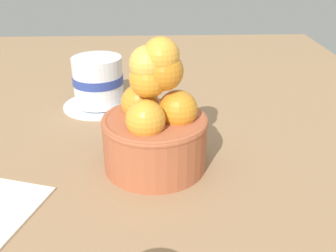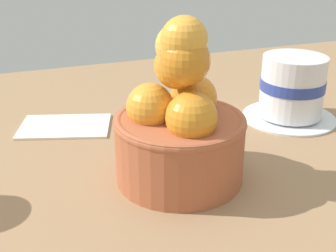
% 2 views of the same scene
% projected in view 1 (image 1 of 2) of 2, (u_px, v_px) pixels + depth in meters
% --- Properties ---
extents(ground_plane, '(1.47, 0.92, 0.04)m').
position_uv_depth(ground_plane, '(158.00, 177.00, 0.53)').
color(ground_plane, '#997551').
extents(terracotta_bowl, '(0.13, 0.13, 0.17)m').
position_uv_depth(terracotta_bowl, '(158.00, 123.00, 0.49)').
color(terracotta_bowl, '#AD5938').
rests_on(terracotta_bowl, ground_plane).
extents(coffee_cup, '(0.13, 0.13, 0.09)m').
position_uv_depth(coffee_cup, '(100.00, 83.00, 0.68)').
color(coffee_cup, white).
rests_on(coffee_cup, ground_plane).
extents(folded_napkin, '(0.13, 0.11, 0.01)m').
position_uv_depth(folded_napkin, '(0.00, 212.00, 0.43)').
color(folded_napkin, white).
rests_on(folded_napkin, ground_plane).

